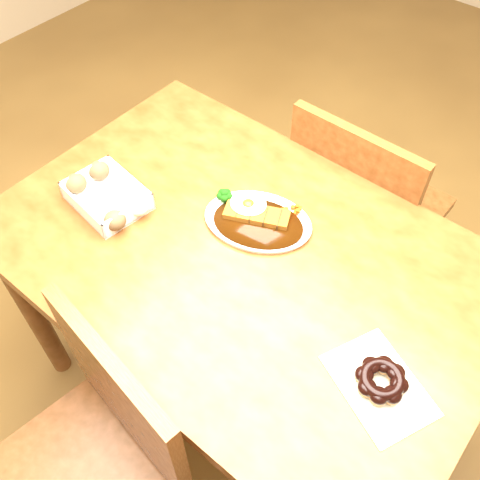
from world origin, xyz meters
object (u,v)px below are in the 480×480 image
Objects in this scene: table at (242,276)px; katsu_curry_plate at (256,218)px; donut_box at (107,195)px; chair_near at (92,469)px; pon_de_ring at (381,381)px; chair_far at (360,210)px.

table is 0.15m from katsu_curry_plate.
katsu_curry_plate reaches higher than table.
donut_box reaches higher than katsu_curry_plate.
chair_near is 0.68m from pon_de_ring.
table is 1.38× the size of chair_near.
pon_de_ring is (0.37, -0.62, 0.29)m from chair_far.
katsu_curry_plate is (-0.03, 0.09, 0.11)m from table.
table is 0.56m from chair_far.
chair_far is 0.81m from donut_box.
donut_box is 0.78m from pon_de_ring.
katsu_curry_plate is at bearing 109.11° from table.
chair_far reaches higher than katsu_curry_plate.
pon_de_ring is at bearing -22.10° from katsu_curry_plate.
chair_far is 1.07m from chair_near.
table is 0.39m from donut_box.
table is at bearing 167.96° from pon_de_ring.
donut_box reaches higher than pon_de_ring.
pon_de_ring is at bearing 121.08° from chair_far.
katsu_curry_plate is 1.24× the size of pon_de_ring.
pon_de_ring is (0.78, 0.01, -0.01)m from donut_box.
donut_box is (-0.36, -0.09, 0.13)m from table.
donut_box is (-0.33, -0.19, 0.01)m from katsu_curry_plate.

